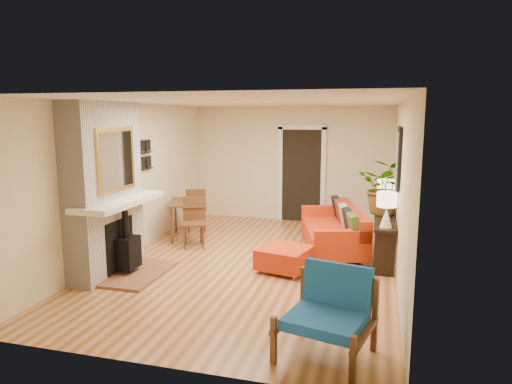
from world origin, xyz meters
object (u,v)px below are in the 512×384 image
sofa (337,230)px  dining_table (191,209)px  ottoman (285,257)px  blue_chair (330,308)px  houseplant (386,187)px  lamp_far (386,191)px  console_table (385,226)px  lamp_near (387,205)px

sofa → dining_table: size_ratio=1.34×
ottoman → blue_chair: 2.50m
houseplant → blue_chair: bearing=-98.7°
sofa → ottoman: bearing=-116.4°
dining_table → houseplant: 3.70m
ottoman → dining_table: (-2.16, 1.41, 0.38)m
ottoman → lamp_far: bearing=48.3°
console_table → lamp_far: lamp_far is taller
ottoman → blue_chair: bearing=-67.8°
sofa → houseplant: bearing=-8.5°
lamp_near → lamp_far: bearing=90.0°
ottoman → lamp_near: 1.74m
lamp_near → lamp_far: 1.40m
sofa → ottoman: size_ratio=2.59×
dining_table → lamp_far: bearing=4.1°
sofa → lamp_far: 1.12m
lamp_far → houseplant: bearing=-91.3°
sofa → blue_chair: bearing=-85.9°
blue_chair → ottoman: bearing=112.2°
lamp_near → sofa: bearing=127.1°
sofa → console_table: bearing=-23.5°
sofa → ottoman: (-0.67, -1.36, -0.15)m
blue_chair → lamp_far: (0.55, 3.98, 0.59)m
lamp_far → console_table: bearing=-90.0°
ottoman → console_table: console_table is taller
console_table → houseplant: houseplant is taller
ottoman → houseplant: 2.17m
ottoman → lamp_far: size_ratio=1.63×
sofa → lamp_far: bearing=21.3°
ottoman → lamp_near: (1.49, 0.28, 0.85)m
sofa → blue_chair: size_ratio=2.25×
console_table → houseplant: size_ratio=1.96×
lamp_near → ottoman: bearing=-169.4°
dining_table → console_table: (3.65, -0.41, -0.01)m
sofa → lamp_near: lamp_near is taller
sofa → ottoman: sofa is taller
console_table → dining_table: bearing=173.6°
blue_chair → dining_table: (-3.10, 3.72, 0.11)m
sofa → blue_chair: blue_chair is taller
lamp_far → ottoman: bearing=-131.7°
ottoman → houseplant: houseplant is taller
lamp_far → blue_chair: bearing=-97.9°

